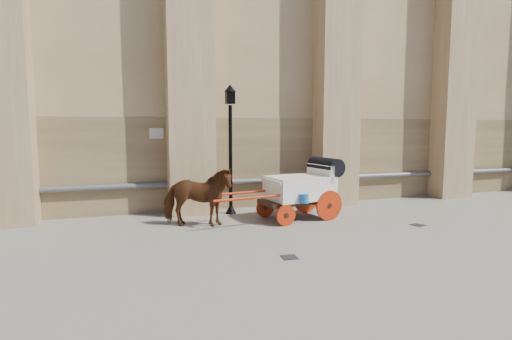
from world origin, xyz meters
name	(u,v)px	position (x,y,z in m)	size (l,w,h in m)	color
ground	(258,242)	(0.00, 0.00, 0.00)	(90.00, 90.00, 0.00)	slate
horse	(197,197)	(-1.11, 1.87, 0.81)	(0.87, 1.91, 1.61)	#5A2B13
carriage	(304,186)	(2.06, 1.95, 0.96)	(4.17, 1.70, 1.77)	black
street_lamp	(230,145)	(0.16, 3.23, 2.13)	(0.37, 0.37, 3.98)	black
drain_grate_near	(289,257)	(0.26, -1.30, 0.01)	(0.32, 0.32, 0.01)	black
drain_grate_far	(418,225)	(4.68, 0.16, 0.01)	(0.32, 0.32, 0.01)	black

